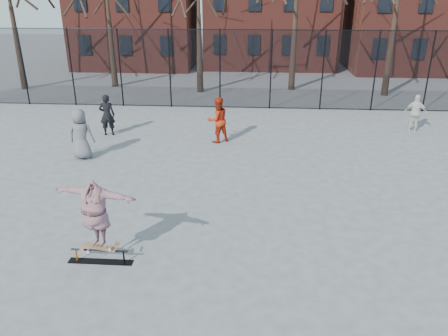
# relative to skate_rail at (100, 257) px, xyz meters

# --- Properties ---
(ground) EXTENTS (100.00, 100.00, 0.00)m
(ground) POSITION_rel_skate_rail_xyz_m (3.06, 1.16, -0.13)
(ground) COLOR #5D5D61
(skate_rail) EXTENTS (1.51, 0.23, 0.33)m
(skate_rail) POSITION_rel_skate_rail_xyz_m (0.00, 0.00, 0.00)
(skate_rail) COLOR black
(skate_rail) RESTS_ON ground
(skateboard) EXTENTS (0.80, 0.19, 0.10)m
(skateboard) POSITION_rel_skate_rail_xyz_m (0.02, -0.00, 0.25)
(skateboard) COLOR #8E5C38
(skateboard) RESTS_ON skate_rail
(skater) EXTENTS (2.02, 0.92, 1.59)m
(skater) POSITION_rel_skate_rail_xyz_m (0.02, -0.00, 1.09)
(skater) COLOR #683990
(skater) RESTS_ON skateboard
(bystander_grey) EXTENTS (0.91, 0.60, 1.85)m
(bystander_grey) POSITION_rel_skate_rail_xyz_m (-2.82, 6.46, 0.80)
(bystander_grey) COLOR #5B5B60
(bystander_grey) RESTS_ON ground
(bystander_black) EXTENTS (0.70, 0.51, 1.76)m
(bystander_black) POSITION_rel_skate_rail_xyz_m (-2.76, 9.26, 0.75)
(bystander_black) COLOR black
(bystander_black) RESTS_ON ground
(bystander_red) EXTENTS (1.14, 1.08, 1.86)m
(bystander_red) POSITION_rel_skate_rail_xyz_m (2.00, 8.68, 0.80)
(bystander_red) COLOR #AB250F
(bystander_red) RESTS_ON ground
(bystander_white) EXTENTS (1.03, 0.72, 1.62)m
(bystander_white) POSITION_rel_skate_rail_xyz_m (10.50, 10.77, 0.68)
(bystander_white) COLOR silver
(bystander_white) RESTS_ON ground
(fence) EXTENTS (34.03, 0.07, 4.00)m
(fence) POSITION_rel_skate_rail_xyz_m (3.04, 14.16, 1.92)
(fence) COLOR black
(fence) RESTS_ON ground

